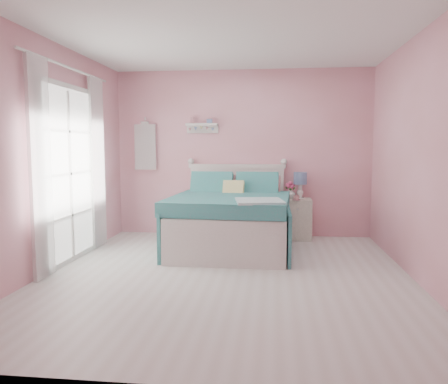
% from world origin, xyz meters
% --- Properties ---
extents(floor, '(4.50, 4.50, 0.00)m').
position_xyz_m(floor, '(0.00, 0.00, 0.00)').
color(floor, beige).
rests_on(floor, ground).
extents(room_shell, '(4.50, 4.50, 4.50)m').
position_xyz_m(room_shell, '(0.00, 0.00, 1.58)').
color(room_shell, '#CD8287').
rests_on(room_shell, floor).
extents(bed, '(1.63, 2.00, 1.13)m').
position_xyz_m(bed, '(-0.08, 1.27, 0.39)').
color(bed, silver).
rests_on(bed, floor).
extents(nightstand, '(0.43, 0.42, 0.62)m').
position_xyz_m(nightstand, '(0.86, 2.02, 0.31)').
color(nightstand, silver).
rests_on(nightstand, floor).
extents(table_lamp, '(0.20, 0.20, 0.40)m').
position_xyz_m(table_lamp, '(0.91, 2.07, 0.90)').
color(table_lamp, white).
rests_on(table_lamp, nightstand).
extents(vase, '(0.16, 0.16, 0.16)m').
position_xyz_m(vase, '(0.76, 2.06, 0.70)').
color(vase, white).
rests_on(vase, nightstand).
extents(teacup, '(0.11, 0.11, 0.07)m').
position_xyz_m(teacup, '(0.84, 1.86, 0.65)').
color(teacup, pink).
rests_on(teacup, nightstand).
extents(roses, '(0.14, 0.11, 0.12)m').
position_xyz_m(roses, '(0.75, 2.06, 0.82)').
color(roses, '#D8497E').
rests_on(roses, vase).
extents(wall_shelf, '(0.50, 0.15, 0.25)m').
position_xyz_m(wall_shelf, '(-0.63, 2.19, 1.73)').
color(wall_shelf, silver).
rests_on(wall_shelf, room_shell).
extents(hanging_dress, '(0.34, 0.03, 0.72)m').
position_xyz_m(hanging_dress, '(-1.55, 2.18, 1.40)').
color(hanging_dress, white).
rests_on(hanging_dress, room_shell).
extents(french_door, '(0.04, 1.32, 2.16)m').
position_xyz_m(french_door, '(-1.97, 0.40, 1.07)').
color(french_door, silver).
rests_on(french_door, floor).
extents(curtain_near, '(0.04, 0.40, 2.32)m').
position_xyz_m(curtain_near, '(-1.92, -0.34, 1.18)').
color(curtain_near, white).
rests_on(curtain_near, floor).
extents(curtain_far, '(0.04, 0.40, 2.32)m').
position_xyz_m(curtain_far, '(-1.92, 1.14, 1.18)').
color(curtain_far, white).
rests_on(curtain_far, floor).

